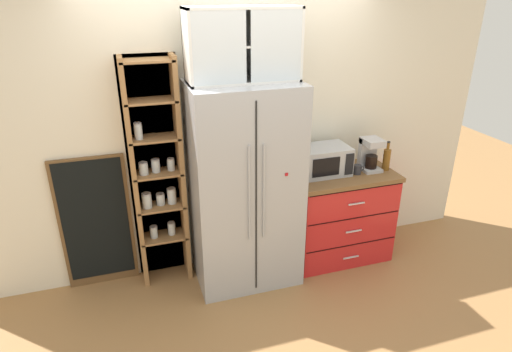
% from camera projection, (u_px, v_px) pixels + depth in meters
% --- Properties ---
extents(ground_plane, '(10.71, 10.71, 0.00)m').
position_uv_depth(ground_plane, '(247.00, 276.00, 4.06)').
color(ground_plane, '#9E7042').
extents(wall_back_cream, '(5.01, 0.10, 2.55)m').
position_uv_depth(wall_back_cream, '(233.00, 133.00, 3.90)').
color(wall_back_cream, silver).
rests_on(wall_back_cream, ground).
extents(refrigerator, '(0.90, 0.65, 1.80)m').
position_uv_depth(refrigerator, '(245.00, 187.00, 3.73)').
color(refrigerator, '#ADAFB5').
rests_on(refrigerator, ground).
extents(pantry_shelf_column, '(0.47, 0.27, 2.01)m').
position_uv_depth(pantry_shelf_column, '(157.00, 173.00, 3.71)').
color(pantry_shelf_column, brown).
rests_on(pantry_shelf_column, ground).
extents(counter_cabinet, '(0.97, 0.58, 0.89)m').
position_uv_depth(counter_cabinet, '(339.00, 215.00, 4.21)').
color(counter_cabinet, red).
rests_on(counter_cabinet, ground).
extents(microwave, '(0.44, 0.33, 0.26)m').
position_uv_depth(microwave, '(324.00, 160.00, 3.98)').
color(microwave, '#ADAFB5').
rests_on(microwave, counter_cabinet).
extents(coffee_maker, '(0.17, 0.20, 0.31)m').
position_uv_depth(coffee_maker, '(370.00, 154.00, 4.05)').
color(coffee_maker, '#B7B7BC').
rests_on(coffee_maker, counter_cabinet).
extents(mug_charcoal, '(0.11, 0.07, 0.09)m').
position_uv_depth(mug_charcoal, '(358.00, 169.00, 3.99)').
color(mug_charcoal, '#2D2D33').
rests_on(mug_charcoal, counter_cabinet).
extents(mug_red, '(0.11, 0.07, 0.09)m').
position_uv_depth(mug_red, '(345.00, 169.00, 4.00)').
color(mug_red, red).
rests_on(mug_red, counter_cabinet).
extents(bottle_amber, '(0.07, 0.07, 0.28)m').
position_uv_depth(bottle_amber, '(387.00, 157.00, 4.05)').
color(bottle_amber, brown).
rests_on(bottle_amber, counter_cabinet).
extents(upper_cabinet, '(0.87, 0.32, 0.55)m').
position_uv_depth(upper_cabinet, '(242.00, 45.00, 3.30)').
color(upper_cabinet, silver).
rests_on(upper_cabinet, refrigerator).
extents(chalkboard_menu, '(0.60, 0.04, 1.22)m').
position_uv_depth(chalkboard_menu, '(96.00, 223.00, 3.75)').
color(chalkboard_menu, brown).
rests_on(chalkboard_menu, ground).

